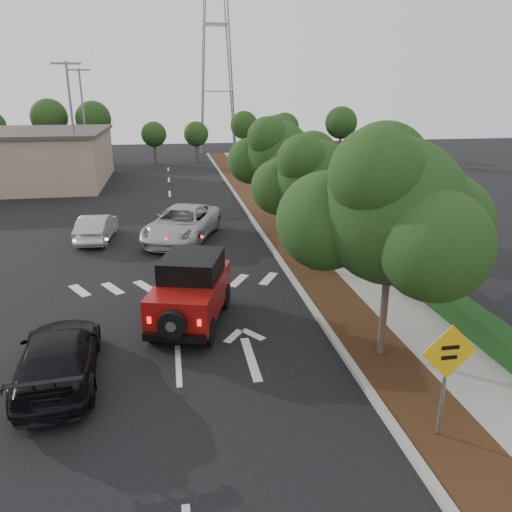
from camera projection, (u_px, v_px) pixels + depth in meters
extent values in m
plane|color=black|center=(178.00, 365.00, 13.58)|extent=(120.00, 120.00, 0.00)
cube|color=#9E9B93|center=(263.00, 235.00, 25.52)|extent=(0.20, 70.00, 0.15)
cube|color=black|center=(282.00, 234.00, 25.69)|extent=(1.80, 70.00, 0.12)
cube|color=gray|center=(317.00, 232.00, 26.00)|extent=(2.00, 70.00, 0.12)
cube|color=black|center=(343.00, 225.00, 26.12)|extent=(0.80, 70.00, 0.80)
cylinder|color=black|center=(177.00, 294.00, 17.23)|extent=(0.52, 0.89, 0.84)
cylinder|color=black|center=(224.00, 296.00, 17.05)|extent=(0.52, 0.89, 0.84)
cylinder|color=black|center=(154.00, 328.00, 14.74)|extent=(0.52, 0.89, 0.84)
cylinder|color=black|center=(208.00, 331.00, 14.57)|extent=(0.52, 0.89, 0.84)
cube|color=maroon|center=(191.00, 294.00, 15.72)|extent=(2.91, 4.26, 1.05)
cube|color=black|center=(192.00, 265.00, 15.74)|extent=(2.27, 2.54, 0.67)
cube|color=maroon|center=(201.00, 280.00, 17.13)|extent=(1.90, 1.51, 0.86)
cube|color=black|center=(174.00, 338.00, 13.96)|extent=(1.77, 0.69, 0.23)
cylinder|color=black|center=(172.00, 325.00, 13.67)|extent=(0.83, 0.45, 0.80)
cube|color=#FF190C|center=(149.00, 320.00, 13.95)|extent=(0.11, 0.07, 0.19)
cube|color=#FF190C|center=(199.00, 323.00, 13.79)|extent=(0.11, 0.07, 0.19)
imported|color=#B4B8BC|center=(182.00, 224.00, 24.72)|extent=(4.59, 6.49, 1.64)
imported|color=black|center=(58.00, 356.00, 12.68)|extent=(2.27, 4.82, 1.36)
imported|color=#A6A8AD|center=(97.00, 227.00, 24.68)|extent=(1.72, 4.09, 1.31)
imported|color=#97989E|center=(22.00, 187.00, 34.97)|extent=(4.11, 2.00, 1.35)
cylinder|color=slate|center=(444.00, 385.00, 10.31)|extent=(0.08, 0.08, 2.37)
cube|color=#E2AA0B|center=(449.00, 352.00, 10.03)|extent=(1.21, 0.03, 1.21)
cube|color=black|center=(451.00, 348.00, 9.97)|extent=(0.38, 0.01, 0.08)
cube|color=black|center=(449.00, 358.00, 10.04)|extent=(0.34, 0.01, 0.08)
cylinder|color=brown|center=(411.00, 285.00, 17.93)|extent=(0.64, 0.64, 0.63)
sphere|color=black|center=(413.00, 269.00, 17.74)|extent=(0.79, 0.79, 0.79)
imported|color=black|center=(413.00, 267.00, 17.71)|extent=(0.68, 0.59, 0.75)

